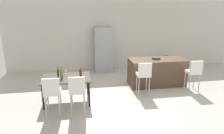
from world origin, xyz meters
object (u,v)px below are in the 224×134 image
at_px(wine_bottle_corner, 62,74).
at_px(dining_chair_far, 77,89).
at_px(refrigerator, 103,50).
at_px(fruit_bowl, 156,58).
at_px(wine_glass_left, 66,70).
at_px(wine_bottle_far, 58,73).
at_px(dining_chair_near, 52,91).
at_px(dining_table, 66,80).
at_px(potted_plant, 166,60).
at_px(wine_bottle_middle, 81,74).
at_px(bar_chair_middle, 194,71).
at_px(bar_chair_left, 144,74).
at_px(kitchen_island, 157,72).

bearing_deg(wine_bottle_corner, dining_chair_far, -61.41).
xyz_separation_m(refrigerator, fruit_bowl, (1.60, -1.88, 0.04)).
bearing_deg(fruit_bowl, wine_glass_left, -168.65).
xyz_separation_m(dining_chair_far, wine_bottle_corner, (-0.41, 0.76, 0.17)).
bearing_deg(wine_bottle_corner, wine_bottle_far, 117.66).
bearing_deg(dining_chair_near, wine_bottle_far, 85.43).
bearing_deg(dining_table, fruit_bowl, 17.15).
xyz_separation_m(dining_chair_far, potted_plant, (3.91, 3.62, -0.35)).
distance_m(dining_table, wine_bottle_far, 0.32).
height_order(wine_bottle_corner, refrigerator, refrigerator).
bearing_deg(wine_bottle_middle, fruit_bowl, 20.77).
height_order(dining_chair_far, wine_glass_left, dining_chair_far).
height_order(dining_table, refrigerator, refrigerator).
relative_size(bar_chair_middle, dining_table, 0.78).
bearing_deg(dining_chair_near, fruit_bowl, 27.96).
bearing_deg(refrigerator, wine_bottle_middle, -109.08).
bearing_deg(bar_chair_middle, potted_plant, 84.81).
height_order(wine_bottle_corner, wine_bottle_far, wine_bottle_corner).
xyz_separation_m(bar_chair_middle, wine_bottle_far, (-4.19, 0.05, 0.15)).
distance_m(bar_chair_left, wine_bottle_middle, 1.91).
height_order(refrigerator, potted_plant, refrigerator).
xyz_separation_m(bar_chair_left, fruit_bowl, (0.68, 0.82, 0.26)).
bearing_deg(kitchen_island, refrigerator, 130.88).
xyz_separation_m(wine_bottle_middle, wine_glass_left, (-0.42, 0.38, 0.01)).
bearing_deg(bar_chair_middle, dining_chair_near, -167.77).
bearing_deg(fruit_bowl, dining_table, -162.85).
relative_size(bar_chair_middle, potted_plant, 1.79).
distance_m(bar_chair_middle, wine_bottle_middle, 3.56).
distance_m(dining_table, fruit_bowl, 3.14).
distance_m(bar_chair_left, bar_chair_middle, 1.65).
xyz_separation_m(bar_chair_left, potted_plant, (1.90, 2.69, -0.35)).
xyz_separation_m(bar_chair_left, bar_chair_middle, (1.65, -0.00, 0.00)).
distance_m(kitchen_island, dining_table, 3.18).
distance_m(dining_table, dining_chair_far, 0.88).
xyz_separation_m(dining_table, fruit_bowl, (2.99, 0.92, 0.28)).
height_order(bar_chair_middle, potted_plant, bar_chair_middle).
distance_m(kitchen_island, potted_plant, 2.22).
relative_size(dining_chair_far, wine_bottle_middle, 3.75).
distance_m(dining_table, wine_bottle_middle, 0.45).
relative_size(refrigerator, fruit_bowl, 6.31).
height_order(bar_chair_left, wine_glass_left, bar_chair_left).
height_order(dining_table, wine_bottle_middle, wine_bottle_middle).
bearing_deg(refrigerator, potted_plant, -0.20).
height_order(bar_chair_middle, refrigerator, refrigerator).
height_order(dining_table, potted_plant, dining_table).
height_order(dining_chair_far, potted_plant, dining_chair_far).
distance_m(bar_chair_middle, dining_chair_far, 3.78).
height_order(kitchen_island, wine_glass_left, kitchen_island).
distance_m(dining_table, wine_bottle_corner, 0.24).
distance_m(dining_table, dining_chair_near, 0.88).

